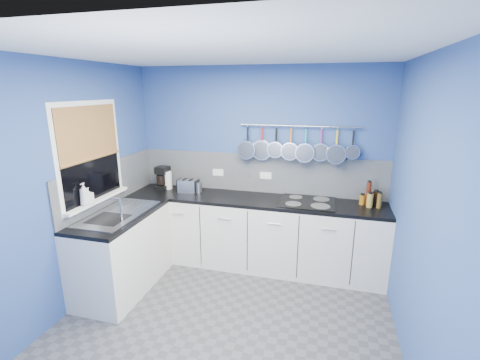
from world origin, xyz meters
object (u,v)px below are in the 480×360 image
at_px(soap_bottle_a, 84,194).
at_px(soap_bottle_b, 88,196).
at_px(canister, 198,187).
at_px(hob, 308,202).
at_px(paper_towel, 168,180).
at_px(toaster, 188,186).
at_px(coffee_maker, 162,178).

bearing_deg(soap_bottle_a, soap_bottle_b, 90.00).
height_order(canister, hob, canister).
distance_m(paper_towel, toaster, 0.33).
bearing_deg(canister, paper_towel, 176.29).
relative_size(soap_bottle_b, paper_towel, 0.72).
bearing_deg(paper_towel, soap_bottle_a, -104.76).
distance_m(soap_bottle_b, paper_towel, 1.21).
distance_m(soap_bottle_a, soap_bottle_b, 0.07).
bearing_deg(paper_towel, coffee_maker, -170.01).
relative_size(soap_bottle_a, coffee_maker, 0.79).
height_order(coffee_maker, canister, coffee_maker).
bearing_deg(hob, coffee_maker, 177.83).
xyz_separation_m(soap_bottle_a, coffee_maker, (0.24, 1.21, -0.12)).
bearing_deg(soap_bottle_a, coffee_maker, 78.54).
bearing_deg(toaster, soap_bottle_a, -129.02).
bearing_deg(paper_towel, soap_bottle_b, -105.45).
height_order(soap_bottle_b, paper_towel, soap_bottle_b).
bearing_deg(soap_bottle_a, hob, 27.35).
bearing_deg(coffee_maker, soap_bottle_a, -96.42).
distance_m(soap_bottle_b, toaster, 1.29).
bearing_deg(canister, hob, -2.34).
bearing_deg(soap_bottle_b, canister, 55.73).
height_order(coffee_maker, toaster, coffee_maker).
bearing_deg(canister, soap_bottle_b, -124.27).
relative_size(coffee_maker, toaster, 1.19).
distance_m(coffee_maker, toaster, 0.40).
bearing_deg(hob, canister, 177.66).
bearing_deg(paper_towel, hob, -2.67).
height_order(soap_bottle_a, paper_towel, soap_bottle_a).
height_order(paper_towel, toaster, paper_towel).
xyz_separation_m(paper_towel, hob, (1.87, -0.09, -0.11)).
relative_size(soap_bottle_a, toaster, 0.94).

